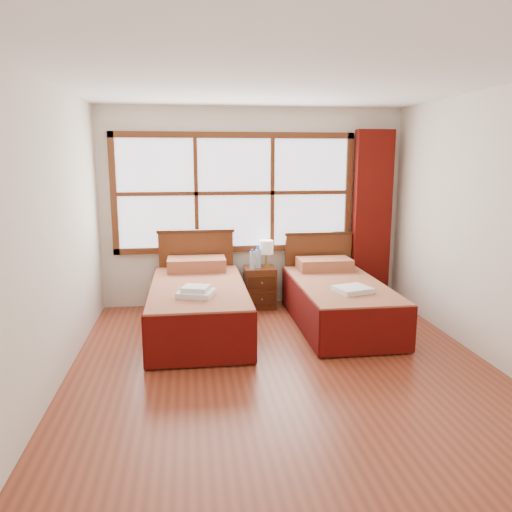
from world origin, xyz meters
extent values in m
plane|color=brown|center=(0.00, 0.00, 0.00)|extent=(4.50, 4.50, 0.00)
plane|color=white|center=(0.00, 0.00, 2.60)|extent=(4.50, 4.50, 0.00)
plane|color=silver|center=(0.00, 2.25, 1.30)|extent=(4.00, 0.00, 4.00)
plane|color=silver|center=(-2.00, 0.00, 1.30)|extent=(0.00, 4.50, 4.50)
plane|color=silver|center=(2.00, 0.00, 1.30)|extent=(0.00, 4.50, 4.50)
cube|color=white|center=(-0.25, 2.22, 1.50)|extent=(3.00, 0.02, 1.40)
cube|color=#572A13|center=(-0.25, 2.20, 0.76)|extent=(3.16, 0.06, 0.08)
cube|color=#572A13|center=(-0.25, 2.20, 2.24)|extent=(3.16, 0.06, 0.08)
cube|color=#572A13|center=(-1.79, 2.20, 1.50)|extent=(0.08, 0.06, 1.56)
cube|color=#572A13|center=(1.29, 2.20, 1.50)|extent=(0.08, 0.06, 1.56)
cube|color=#572A13|center=(-0.75, 2.20, 1.50)|extent=(0.05, 0.05, 1.40)
cube|color=#572A13|center=(0.25, 2.20, 1.50)|extent=(0.05, 0.05, 1.40)
cube|color=#572A13|center=(-0.25, 2.20, 1.50)|extent=(3.00, 0.05, 0.05)
cube|color=#580E08|center=(1.60, 2.11, 1.17)|extent=(0.50, 0.16, 2.30)
cube|color=#3A1D0C|center=(-0.77, 1.13, 0.15)|extent=(0.93, 1.85, 0.30)
cube|color=maroon|center=(-0.77, 1.13, 0.43)|extent=(1.04, 2.05, 0.25)
cube|color=#550C09|center=(-1.29, 1.13, 0.28)|extent=(0.03, 2.05, 0.51)
cube|color=#550C09|center=(-0.25, 1.13, 0.28)|extent=(0.03, 2.05, 0.51)
cube|color=#550C09|center=(-0.77, 0.11, 0.28)|extent=(1.04, 0.03, 0.51)
cube|color=maroon|center=(-0.77, 1.88, 0.63)|extent=(0.73, 0.42, 0.16)
cube|color=#572A13|center=(-0.77, 2.14, 0.50)|extent=(0.97, 0.06, 1.01)
cube|color=#3A1D0C|center=(-0.77, 2.14, 1.02)|extent=(1.01, 0.08, 0.04)
cube|color=#3A1D0C|center=(0.88, 1.13, 0.14)|extent=(0.87, 1.74, 0.28)
cube|color=maroon|center=(0.88, 1.13, 0.40)|extent=(0.97, 1.93, 0.24)
cube|color=#550C09|center=(0.39, 1.13, 0.26)|extent=(0.03, 1.93, 0.48)
cube|color=#550C09|center=(1.37, 1.13, 0.26)|extent=(0.03, 1.93, 0.48)
cube|color=#550C09|center=(0.88, 0.17, 0.26)|extent=(0.97, 0.03, 0.48)
cube|color=maroon|center=(0.88, 1.83, 0.60)|extent=(0.68, 0.40, 0.15)
cube|color=#572A13|center=(0.88, 2.14, 0.47)|extent=(0.91, 0.06, 0.95)
cube|color=#3A1D0C|center=(0.88, 2.14, 0.96)|extent=(0.95, 0.08, 0.04)
cube|color=#572A13|center=(0.05, 2.00, 0.27)|extent=(0.41, 0.36, 0.54)
cube|color=#3A1D0C|center=(0.05, 1.81, 0.16)|extent=(0.36, 0.02, 0.16)
cube|color=#3A1D0C|center=(0.05, 1.81, 0.38)|extent=(0.36, 0.02, 0.16)
sphere|color=olive|center=(0.05, 1.79, 0.16)|extent=(0.03, 0.03, 0.03)
sphere|color=olive|center=(0.05, 1.79, 0.38)|extent=(0.03, 0.03, 0.03)
cube|color=white|center=(-0.80, 0.67, 0.58)|extent=(0.43, 0.40, 0.05)
cube|color=white|center=(-0.80, 0.67, 0.63)|extent=(0.32, 0.30, 0.05)
cube|color=white|center=(0.90, 0.73, 0.55)|extent=(0.43, 0.40, 0.06)
cylinder|color=gold|center=(0.15, 2.04, 0.55)|extent=(0.11, 0.11, 0.02)
cylinder|color=gold|center=(0.15, 2.04, 0.64)|extent=(0.02, 0.02, 0.15)
cylinder|color=white|center=(0.15, 2.04, 0.80)|extent=(0.18, 0.18, 0.18)
cylinder|color=#A7C7D7|center=(-0.05, 1.90, 0.66)|extent=(0.07, 0.07, 0.23)
cylinder|color=blue|center=(-0.05, 1.90, 0.79)|extent=(0.03, 0.03, 0.03)
cylinder|color=#A7C7D7|center=(0.03, 1.97, 0.66)|extent=(0.07, 0.07, 0.24)
cylinder|color=blue|center=(0.03, 1.97, 0.80)|extent=(0.04, 0.04, 0.03)
camera|label=1|loc=(-0.84, -4.33, 1.95)|focal=35.00mm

